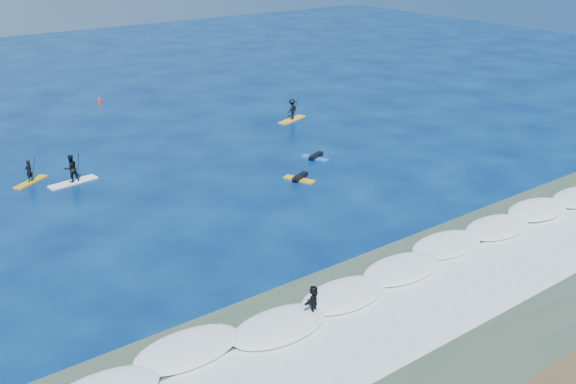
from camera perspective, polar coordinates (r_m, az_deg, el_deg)
ground at (r=39.69m, az=-1.50°, el=-1.75°), size 160.00×160.00×0.00m
shallow_water at (r=30.72m, az=14.07°, el=-10.36°), size 90.00×13.00×0.01m
breaking_wave at (r=32.93m, az=8.72°, el=-7.50°), size 40.00×6.00×0.30m
whitewater at (r=31.24m, az=12.65°, el=-9.62°), size 34.00×5.00×0.02m
sup_paddler_left at (r=47.35m, az=-21.99°, el=1.45°), size 2.64×2.00×1.89m
sup_paddler_center at (r=46.21m, az=-18.70°, el=1.79°), size 3.42×1.23×2.35m
sup_paddler_right at (r=58.37m, az=0.36°, el=7.24°), size 3.31×1.76×2.26m
prone_paddler_near at (r=44.53m, az=1.02°, el=1.27°), size 1.73×2.30×0.47m
prone_paddler_far at (r=48.71m, az=2.44°, el=3.16°), size 1.71×2.26×0.46m
wave_surfer at (r=29.08m, az=2.26°, el=-9.71°), size 2.07×1.53×1.49m
marker_buoy at (r=66.50m, az=-16.40°, el=7.75°), size 0.30×0.30×0.73m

